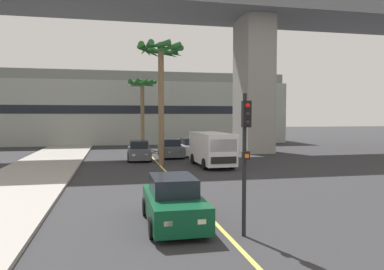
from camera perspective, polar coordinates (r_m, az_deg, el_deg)
name	(u,v)px	position (r m, az deg, el deg)	size (l,w,h in m)	color
sidewalk_left	(3,196)	(18.22, -27.21, -8.34)	(4.80, 80.00, 0.15)	#9E9991
lane_stripe_center	(162,167)	(25.71, -4.72, -4.96)	(0.14, 56.00, 0.01)	#DBCC4C
bridge_overpass	(158,5)	(35.96, -5.31, 19.45)	(82.09, 8.00, 17.25)	slate
pier_building_backdrop	(138,109)	(49.33, -8.36, 3.99)	(38.46, 8.04, 9.04)	#ADB2A8
car_queue_front	(171,149)	(31.73, -3.29, -2.15)	(1.89, 4.13, 1.56)	#4C5156
car_queue_second	(173,202)	(12.28, -2.88, -10.33)	(1.86, 4.11, 1.56)	#0C4728
car_queue_third	(139,151)	(29.92, -8.21, -2.48)	(1.94, 4.15, 1.56)	#4C5156
car_queue_fourth	(190,148)	(32.92, -0.30, -1.96)	(1.92, 4.14, 1.56)	white
delivery_van	(212,148)	(25.94, 3.08, -2.04)	(2.27, 5.30, 2.36)	white
traffic_light_median_near	(245,145)	(10.78, 8.24, -1.49)	(0.24, 0.37, 4.20)	black
palm_tree_near_median	(161,65)	(26.87, -4.80, 10.76)	(3.44, 3.44, 8.82)	brown
palm_tree_mid_median	(142,92)	(40.03, -7.70, 6.66)	(3.13, 3.13, 7.52)	brown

